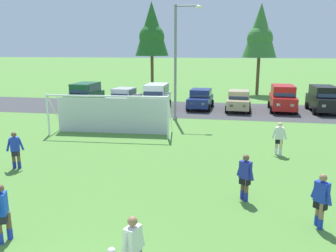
{
  "coord_description": "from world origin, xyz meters",
  "views": [
    {
      "loc": [
        3.63,
        -4.21,
        5.09
      ],
      "look_at": [
        0.7,
        11.74,
        1.44
      ],
      "focal_mm": 36.32,
      "sensor_mm": 36.0,
      "label": 1
    }
  ],
  "objects": [
    {
      "name": "player_midfield_center",
      "position": [
        -2.22,
        3.18,
        0.82
      ],
      "size": [
        0.37,
        0.74,
        1.64
      ],
      "color": "brown",
      "rests_on": "ground"
    },
    {
      "name": "parked_car_slot_center_left",
      "position": [
        -2.73,
        24.69,
        1.11
      ],
      "size": [
        2.22,
        4.64,
        2.16
      ],
      "color": "silver",
      "rests_on": "ground"
    },
    {
      "name": "player_trailing_back",
      "position": [
        4.25,
        7.02,
        0.82
      ],
      "size": [
        0.6,
        0.56,
        1.64
      ],
      "color": "brown",
      "rests_on": "ground"
    },
    {
      "name": "tree_mid_left",
      "position": [
        6.66,
        36.19,
        6.96
      ],
      "size": [
        3.8,
        3.8,
        10.13
      ],
      "color": "brown",
      "rests_on": "ground"
    },
    {
      "name": "soccer_goal",
      "position": [
        -3.52,
        15.23,
        1.29
      ],
      "size": [
        7.51,
        2.34,
        2.57
      ],
      "color": "white",
      "rests_on": "ground"
    },
    {
      "name": "player_defender_far",
      "position": [
        6.34,
        5.54,
        0.82
      ],
      "size": [
        0.5,
        0.65,
        1.64
      ],
      "color": "#936B4C",
      "rests_on": "ground"
    },
    {
      "name": "parking_lot_strip",
      "position": [
        0.0,
        24.99,
        0.0
      ],
      "size": [
        52.0,
        8.4,
        0.01
      ],
      "primitive_type": "cube",
      "color": "#3D3D3F",
      "rests_on": "ground"
    },
    {
      "name": "parked_car_slot_left",
      "position": [
        -5.78,
        24.88,
        0.88
      ],
      "size": [
        2.28,
        4.32,
        1.72
      ],
      "color": "#B2B2BC",
      "rests_on": "ground"
    },
    {
      "name": "player_striker_near",
      "position": [
        1.7,
        2.14,
        0.82
      ],
      "size": [
        0.41,
        0.69,
        1.64
      ],
      "color": "#936B4C",
      "rests_on": "ground"
    },
    {
      "name": "player_winger_right",
      "position": [
        6.09,
        12.64,
        0.82
      ],
      "size": [
        0.73,
        0.3,
        1.64
      ],
      "color": "beige",
      "rests_on": "ground"
    },
    {
      "name": "parked_car_slot_far_left",
      "position": [
        -9.25,
        24.46,
        1.11
      ],
      "size": [
        2.2,
        4.63,
        2.16
      ],
      "color": "#194C2D",
      "rests_on": "ground"
    },
    {
      "name": "player_winger_left",
      "position": [
        -5.45,
        8.5,
        0.82
      ],
      "size": [
        0.7,
        0.42,
        1.64
      ],
      "color": "brown",
      "rests_on": "ground"
    },
    {
      "name": "street_lamp",
      "position": [
        -0.15,
        20.17,
        4.2
      ],
      "size": [
        2.0,
        0.32,
        8.12
      ],
      "color": "slate",
      "rests_on": "ground"
    },
    {
      "name": "ground_plane",
      "position": [
        0.0,
        15.0,
        0.0
      ],
      "size": [
        400.0,
        400.0,
        0.0
      ],
      "primitive_type": "plane",
      "color": "#518438"
    },
    {
      "name": "parked_car_slot_center_right",
      "position": [
        4.36,
        24.99,
        0.88
      ],
      "size": [
        2.18,
        4.28,
        1.72
      ],
      "color": "tan",
      "rests_on": "ground"
    },
    {
      "name": "tree_left_edge",
      "position": [
        -5.66,
        35.81,
        7.23
      ],
      "size": [
        3.95,
        3.95,
        10.52
      ],
      "color": "brown",
      "rests_on": "ground"
    },
    {
      "name": "parked_car_slot_right",
      "position": [
        8.01,
        25.59,
        1.11
      ],
      "size": [
        2.27,
        4.67,
        2.16
      ],
      "color": "red",
      "rests_on": "ground"
    },
    {
      "name": "soccer_ball",
      "position": [
        0.84,
        3.08,
        0.11
      ],
      "size": [
        0.22,
        0.22,
        0.22
      ],
      "color": "white",
      "rests_on": "ground"
    },
    {
      "name": "parked_car_slot_center",
      "position": [
        1.09,
        25.39,
        0.88
      ],
      "size": [
        2.21,
        4.29,
        1.72
      ],
      "color": "navy",
      "rests_on": "ground"
    },
    {
      "name": "parked_car_slot_far_right",
      "position": [
        11.27,
        25.63,
        1.11
      ],
      "size": [
        2.15,
        4.61,
        2.16
      ],
      "color": "black",
      "rests_on": "ground"
    }
  ]
}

